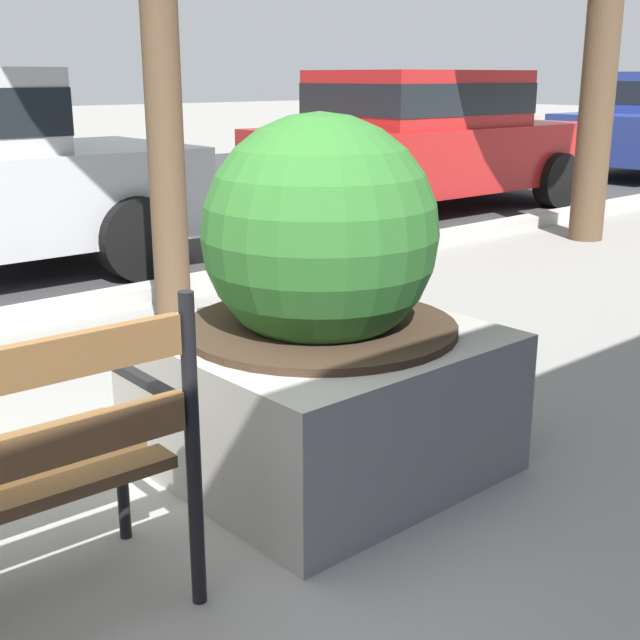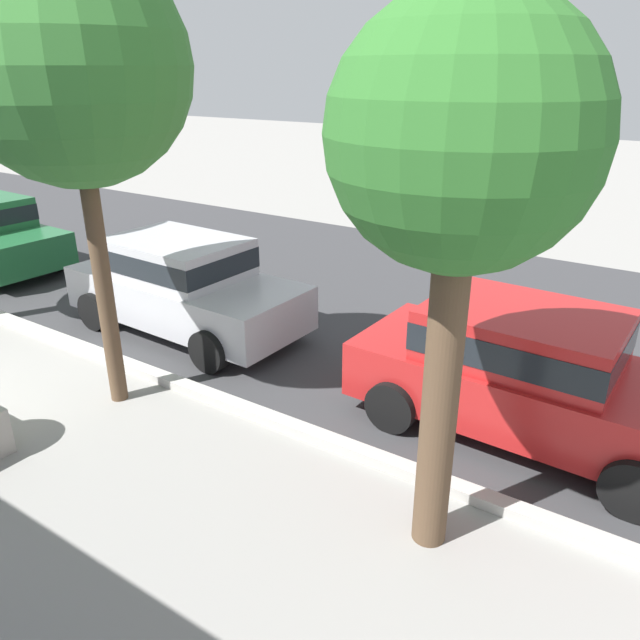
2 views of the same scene
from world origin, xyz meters
TOP-DOWN VIEW (x-y plane):
  - concrete_planter at (1.60, 0.22)m, footprint 1.18×1.18m
  - parked_car_red at (6.87, 4.41)m, footprint 4.15×2.02m

SIDE VIEW (x-z plane):
  - concrete_planter at x=1.60m, z-range -0.10..1.28m
  - parked_car_red at x=6.87m, z-range 0.06..1.62m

